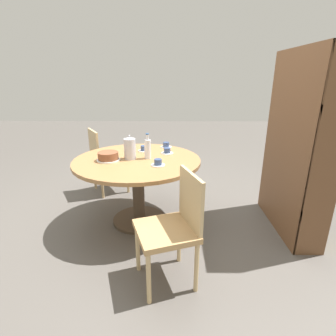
% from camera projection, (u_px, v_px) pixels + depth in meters
% --- Properties ---
extents(ground_plane, '(14.00, 14.00, 0.00)m').
position_uv_depth(ground_plane, '(140.00, 220.00, 2.95)').
color(ground_plane, '#56514C').
extents(dining_table, '(1.31, 1.31, 0.73)m').
position_uv_depth(dining_table, '(138.00, 172.00, 2.76)').
color(dining_table, '#473828').
rests_on(dining_table, ground_plane).
extents(chair_a, '(0.58, 0.58, 0.88)m').
position_uv_depth(chair_a, '(105.00, 158.00, 3.54)').
color(chair_a, tan).
rests_on(chair_a, ground_plane).
extents(chair_b, '(0.53, 0.53, 0.88)m').
position_uv_depth(chair_b, '(173.00, 225.00, 1.95)').
color(chair_b, tan).
rests_on(chair_b, ground_plane).
extents(bookshelf, '(1.02, 0.28, 1.78)m').
position_uv_depth(bookshelf, '(296.00, 150.00, 2.57)').
color(bookshelf, brown).
rests_on(bookshelf, ground_plane).
extents(coffee_pot, '(0.12, 0.12, 0.25)m').
position_uv_depth(coffee_pot, '(130.00, 148.00, 2.68)').
color(coffee_pot, silver).
rests_on(coffee_pot, dining_table).
extents(water_bottle, '(0.07, 0.07, 0.26)m').
position_uv_depth(water_bottle, '(148.00, 148.00, 2.69)').
color(water_bottle, silver).
rests_on(water_bottle, dining_table).
extents(cake_main, '(0.23, 0.23, 0.09)m').
position_uv_depth(cake_main, '(108.00, 156.00, 2.65)').
color(cake_main, white).
rests_on(cake_main, dining_table).
extents(cup_a, '(0.13, 0.13, 0.06)m').
position_uv_depth(cup_a, '(166.00, 145.00, 3.14)').
color(cup_a, silver).
rests_on(cup_a, dining_table).
extents(cup_b, '(0.13, 0.13, 0.06)m').
position_uv_depth(cup_b, '(144.00, 149.00, 2.99)').
color(cup_b, silver).
rests_on(cup_b, dining_table).
extents(cup_c, '(0.13, 0.13, 0.06)m').
position_uv_depth(cup_c, '(167.00, 151.00, 2.89)').
color(cup_c, silver).
rests_on(cup_c, dining_table).
extents(cup_d, '(0.13, 0.13, 0.06)m').
position_uv_depth(cup_d, '(158.00, 163.00, 2.50)').
color(cup_d, silver).
rests_on(cup_d, dining_table).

